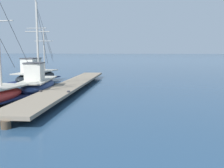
# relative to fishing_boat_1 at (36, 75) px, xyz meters

# --- Properties ---
(floating_dock) EXTENTS (2.69, 18.56, 0.53)m
(floating_dock) POSITION_rel_fishing_boat_1_xyz_m (4.24, -3.65, -0.30)
(floating_dock) COLOR gray
(floating_dock) RESTS_ON ground
(fishing_boat_1) EXTENTS (2.28, 6.54, 7.08)m
(fishing_boat_1) POSITION_rel_fishing_boat_1_xyz_m (0.00, 0.00, 0.00)
(fishing_boat_1) COLOR black
(fishing_boat_1) RESTS_ON ground
(fishing_boat_2) EXTENTS (2.62, 5.64, 5.87)m
(fishing_boat_2) POSITION_rel_fishing_boat_1_xyz_m (2.40, -4.95, -0.08)
(fishing_boat_2) COLOR navy
(fishing_boat_2) RESTS_ON ground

